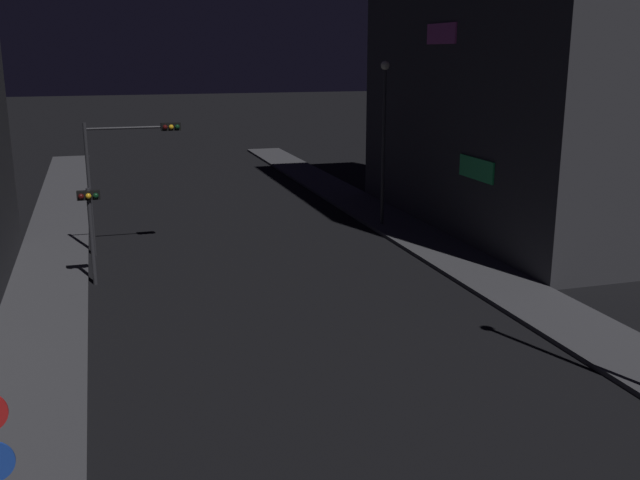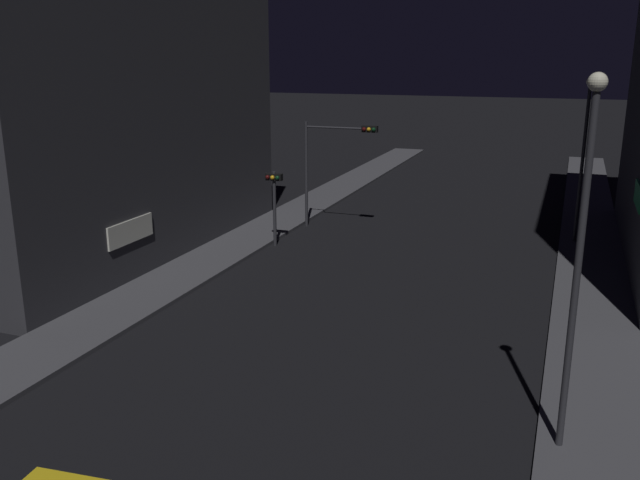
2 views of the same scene
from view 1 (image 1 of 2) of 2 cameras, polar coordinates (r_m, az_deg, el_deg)
The scene contains 6 objects.
sidewalk_left at distance 31.05m, azimuth -20.22°, elevation -1.68°, with size 2.77×63.20×0.15m, color #424247.
sidewalk_right at distance 33.87m, azimuth 7.35°, elevation 0.42°, with size 2.77×63.20×0.15m, color #424247.
building_facade_right at distance 36.04m, azimuth 15.39°, elevation 16.52°, with size 7.87×18.83×19.66m.
traffic_light_overhead at distance 31.11m, azimuth -15.13°, elevation 6.06°, with size 3.88×0.42×5.51m.
traffic_light_left_kerb at distance 27.31m, azimuth -17.55°, elevation 1.81°, with size 0.80×0.42×3.57m.
street_lamp_far_block at distance 34.76m, azimuth 5.02°, elevation 8.84°, with size 0.41×0.41×7.71m.
Camera 1 is at (-5.81, -0.28, 8.27)m, focal length 40.88 mm.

